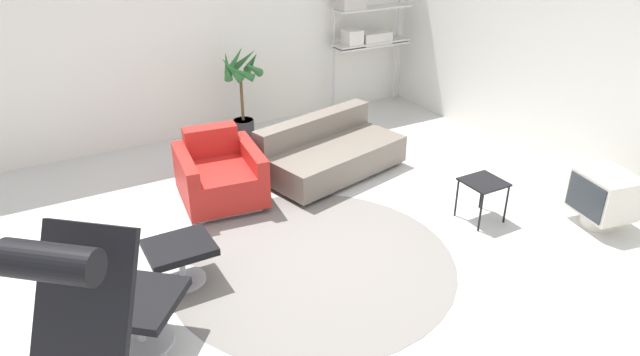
# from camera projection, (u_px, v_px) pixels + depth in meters

# --- Properties ---
(ground_plane) EXTENTS (12.00, 12.00, 0.00)m
(ground_plane) POSITION_uv_depth(u_px,v_px,m) (292.00, 245.00, 5.04)
(ground_plane) COLOR silver
(wall_back) EXTENTS (12.00, 0.09, 2.80)m
(wall_back) POSITION_uv_depth(u_px,v_px,m) (176.00, 25.00, 6.69)
(wall_back) COLOR silver
(wall_back) RESTS_ON ground_plane
(wall_right) EXTENTS (0.06, 12.00, 2.80)m
(wall_right) POSITION_uv_depth(u_px,v_px,m) (576.00, 44.00, 5.87)
(wall_right) COLOR silver
(wall_right) RESTS_ON ground_plane
(round_rug) EXTENTS (2.41, 2.41, 0.01)m
(round_rug) POSITION_uv_depth(u_px,v_px,m) (312.00, 262.00, 4.81)
(round_rug) COLOR slate
(round_rug) RESTS_ON ground_plane
(lounge_chair) EXTENTS (1.10, 1.15, 1.23)m
(lounge_chair) POSITION_uv_depth(u_px,v_px,m) (96.00, 292.00, 3.32)
(lounge_chair) COLOR #BCBCC1
(lounge_chair) RESTS_ON ground_plane
(ottoman) EXTENTS (0.51, 0.44, 0.35)m
(ottoman) POSITION_uv_depth(u_px,v_px,m) (180.00, 253.00, 4.47)
(ottoman) COLOR #BCBCC1
(ottoman) RESTS_ON ground_plane
(armchair_red) EXTENTS (0.87, 0.92, 0.69)m
(armchair_red) POSITION_uv_depth(u_px,v_px,m) (220.00, 177.00, 5.67)
(armchair_red) COLOR silver
(armchair_red) RESTS_ON ground_plane
(couch_low) EXTENTS (1.70, 1.14, 0.60)m
(couch_low) POSITION_uv_depth(u_px,v_px,m) (330.00, 154.00, 6.26)
(couch_low) COLOR black
(couch_low) RESTS_ON ground_plane
(side_table) EXTENTS (0.36, 0.36, 0.40)m
(side_table) POSITION_uv_depth(u_px,v_px,m) (483.00, 186.00, 5.30)
(side_table) COLOR black
(side_table) RESTS_ON ground_plane
(crt_television) EXTENTS (0.52, 0.57, 0.53)m
(crt_television) POSITION_uv_depth(u_px,v_px,m) (604.00, 197.00, 5.23)
(crt_television) COLOR beige
(crt_television) RESTS_ON ground_plane
(potted_plant) EXTENTS (0.54, 0.57, 1.18)m
(potted_plant) POSITION_uv_depth(u_px,v_px,m) (242.00, 93.00, 6.88)
(potted_plant) COLOR #333338
(potted_plant) RESTS_ON ground_plane
(shelf_unit) EXTENTS (1.10, 0.28, 1.91)m
(shelf_unit) POSITION_uv_depth(u_px,v_px,m) (365.00, 28.00, 7.66)
(shelf_unit) COLOR #BCBCC1
(shelf_unit) RESTS_ON ground_plane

